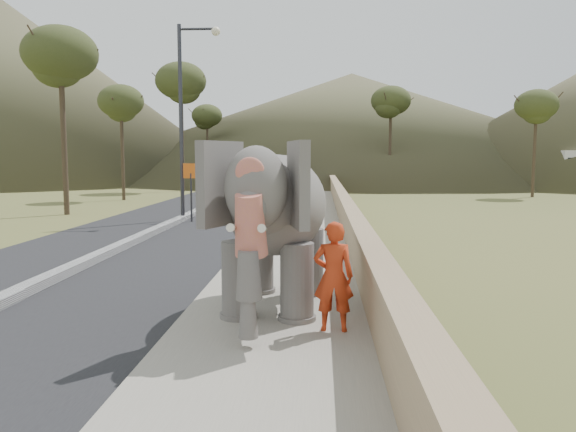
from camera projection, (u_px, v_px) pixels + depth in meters
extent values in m
plane|color=olive|center=(277.00, 310.00, 9.96)|extent=(160.00, 160.00, 0.00)
cube|color=black|center=(160.00, 231.00, 20.18)|extent=(7.00, 120.00, 0.03)
cube|color=black|center=(160.00, 228.00, 20.16)|extent=(0.35, 120.00, 0.22)
cube|color=#9E9687|center=(299.00, 230.00, 19.88)|extent=(3.00, 120.00, 0.15)
cube|color=tan|center=(346.00, 217.00, 19.74)|extent=(0.30, 120.00, 1.10)
cylinder|color=#2B2C30|center=(181.00, 124.00, 23.08)|extent=(0.16, 0.16, 8.00)
cylinder|color=#2B2C30|center=(199.00, 29.00, 22.62)|extent=(1.60, 0.10, 0.10)
sphere|color=#FFF2CC|center=(216.00, 31.00, 22.59)|extent=(0.36, 0.36, 0.36)
cylinder|color=#2D2D33|center=(191.00, 198.00, 22.81)|extent=(0.08, 0.08, 2.00)
cube|color=orange|center=(191.00, 171.00, 22.70)|extent=(0.60, 0.05, 0.60)
cone|color=brown|center=(351.00, 124.00, 78.39)|extent=(80.00, 80.00, 14.00)
imported|color=#BC3214|center=(333.00, 276.00, 8.22)|extent=(0.59, 0.39, 1.63)
imported|color=maroon|center=(255.00, 193.00, 33.78)|extent=(0.67, 1.80, 0.94)
imported|color=black|center=(243.00, 183.00, 33.75)|extent=(0.82, 0.64, 1.65)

